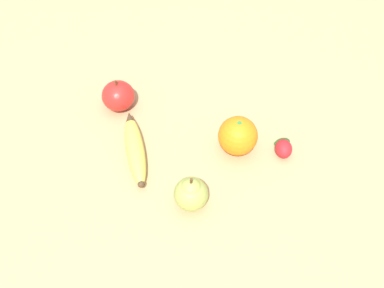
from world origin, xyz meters
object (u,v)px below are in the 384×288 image
at_px(banana, 135,149).
at_px(pear, 191,193).
at_px(apple, 118,96).
at_px(orange, 238,136).
at_px(strawberry, 283,147).

bearing_deg(banana, pear, -147.93).
distance_m(pear, apple, 0.30).
height_order(banana, orange, orange).
bearing_deg(orange, pear, -149.06).
bearing_deg(pear, orange, 30.94).
height_order(orange, strawberry, orange).
distance_m(banana, strawberry, 0.30).
bearing_deg(pear, apple, 98.69).
bearing_deg(strawberry, banana, 86.94).
bearing_deg(pear, strawberry, 9.10).
relative_size(pear, apple, 1.06).
bearing_deg(strawberry, orange, 79.41).
height_order(orange, apple, orange).
distance_m(banana, orange, 0.21).
bearing_deg(orange, banana, 160.40).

